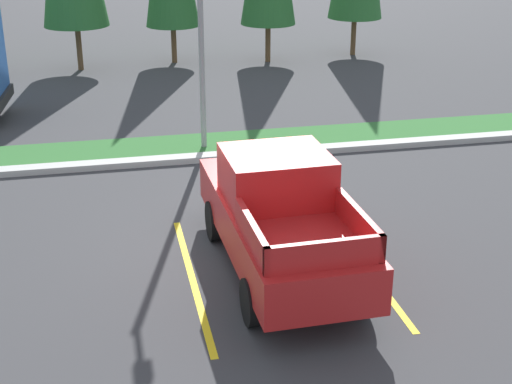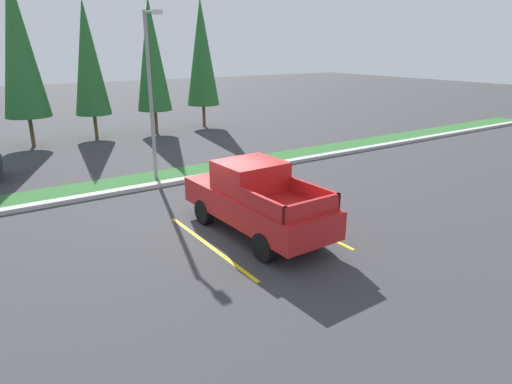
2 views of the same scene
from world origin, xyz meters
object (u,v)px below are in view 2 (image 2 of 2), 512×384
(pickup_truck_main, at_px, (255,199))
(cypress_tree_rightmost, at_px, (151,55))
(street_light, at_px, (151,86))
(cypress_tree_center, at_px, (18,45))
(cypress_tree_right_inner, at_px, (88,58))
(cypress_tree_far_right, at_px, (202,53))

(pickup_truck_main, xyz_separation_m, cypress_tree_rightmost, (3.60, 16.51, 3.66))
(street_light, xyz_separation_m, cypress_tree_rightmost, (3.93, 9.87, 0.93))
(pickup_truck_main, relative_size, cypress_tree_center, 0.59)
(cypress_tree_right_inner, bearing_deg, pickup_truck_main, -90.22)
(cypress_tree_center, xyz_separation_m, cypress_tree_far_right, (10.66, 0.44, -0.48))
(cypress_tree_center, bearing_deg, pickup_truck_main, -78.24)
(cypress_tree_right_inner, bearing_deg, street_light, -92.13)
(pickup_truck_main, distance_m, cypress_tree_far_right, 18.86)
(pickup_truck_main, xyz_separation_m, cypress_tree_center, (-3.45, 16.57, 4.24))
(pickup_truck_main, bearing_deg, cypress_tree_right_inner, 89.78)
(cypress_tree_right_inner, height_order, cypress_tree_far_right, cypress_tree_far_right)
(cypress_tree_rightmost, height_order, cypress_tree_far_right, cypress_tree_far_right)
(street_light, relative_size, cypress_tree_far_right, 0.79)
(street_light, height_order, cypress_tree_center, cypress_tree_center)
(cypress_tree_center, relative_size, cypress_tree_rightmost, 1.12)
(pickup_truck_main, xyz_separation_m, street_light, (-0.32, 6.64, 2.74))
(pickup_truck_main, bearing_deg, cypress_tree_far_right, 67.02)
(street_light, bearing_deg, cypress_tree_right_inner, 87.87)
(street_light, height_order, cypress_tree_rightmost, cypress_tree_rightmost)
(pickup_truck_main, relative_size, cypress_tree_right_inner, 0.68)
(pickup_truck_main, xyz_separation_m, cypress_tree_right_inner, (0.07, 17.09, 3.53))
(street_light, relative_size, cypress_tree_rightmost, 0.81)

